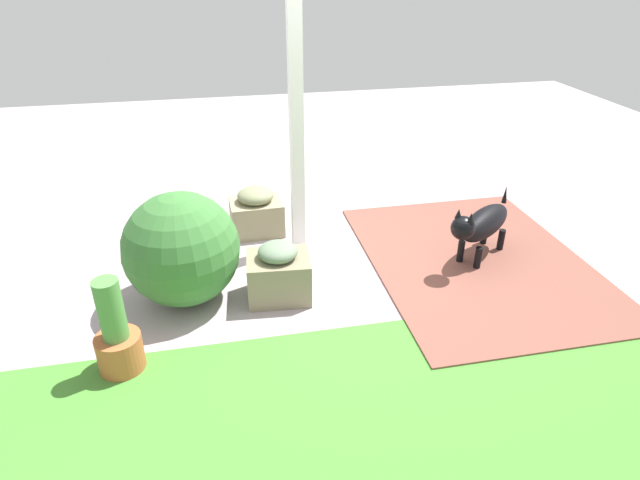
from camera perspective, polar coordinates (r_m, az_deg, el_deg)
The scene contains 8 objects.
ground_plane at distance 4.73m, azimuth 1.42°, elevation -1.74°, with size 12.00×12.00×0.00m, color #B19EA6.
brick_path at distance 4.83m, azimuth 16.32°, elevation -2.15°, with size 1.80×2.40×0.02m, color brown.
porch_pillar at distance 4.46m, azimuth -2.55°, elevation 13.04°, with size 0.11×0.11×2.38m, color white.
stone_planter_nearest at distance 5.08m, azimuth -6.76°, elevation 2.97°, with size 0.49×0.40×0.45m.
stone_planter_mid at distance 4.10m, azimuth -4.41°, elevation -3.53°, with size 0.50×0.42×0.47m.
round_shrub at distance 4.09m, azimuth -14.48°, elevation -0.94°, with size 0.86×0.86×0.86m, color #397234.
terracotta_pot_tall at distance 3.65m, azimuth -20.71°, elevation -9.74°, with size 0.29×0.29×0.66m.
dog at distance 4.72m, azimuth 16.78°, elevation 1.60°, with size 0.77×0.63×0.58m.
Camera 1 is at (0.94, 3.97, 2.39)m, focal length 30.17 mm.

